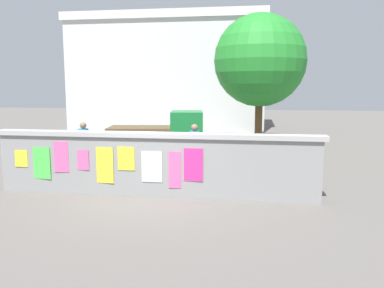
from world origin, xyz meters
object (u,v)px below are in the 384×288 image
(motorcycle, at_px, (109,163))
(tree_roadside, at_px, (260,61))
(bicycle_near, at_px, (278,161))
(person_bystander, at_px, (84,141))
(person_walking, at_px, (195,144))
(auto_rickshaw_truck, at_px, (161,136))

(motorcycle, bearing_deg, tree_roadside, 60.10)
(bicycle_near, xyz_separation_m, person_bystander, (-6.43, -0.68, 0.62))
(bicycle_near, height_order, person_bystander, person_bystander)
(person_walking, bearing_deg, person_bystander, 178.39)
(person_walking, relative_size, tree_roadside, 0.26)
(person_walking, bearing_deg, auto_rickshaw_truck, 123.70)
(motorcycle, xyz_separation_m, tree_roadside, (4.56, 7.93, 3.53))
(motorcycle, xyz_separation_m, person_bystander, (-1.27, 1.03, 0.52))
(bicycle_near, bearing_deg, person_bystander, -173.94)
(auto_rickshaw_truck, relative_size, bicycle_near, 2.22)
(tree_roadside, bearing_deg, person_walking, -106.39)
(bicycle_near, bearing_deg, motorcycle, -161.68)
(motorcycle, distance_m, person_walking, 2.71)
(bicycle_near, height_order, tree_roadside, tree_roadside)
(tree_roadside, bearing_deg, motorcycle, -119.90)
(bicycle_near, relative_size, person_bystander, 1.05)
(person_bystander, bearing_deg, person_walking, -1.61)
(auto_rickshaw_truck, bearing_deg, bicycle_near, -21.68)
(person_bystander, bearing_deg, auto_rickshaw_truck, 49.04)
(auto_rickshaw_truck, relative_size, person_walking, 2.33)
(bicycle_near, relative_size, person_walking, 1.05)
(person_walking, height_order, person_bystander, same)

